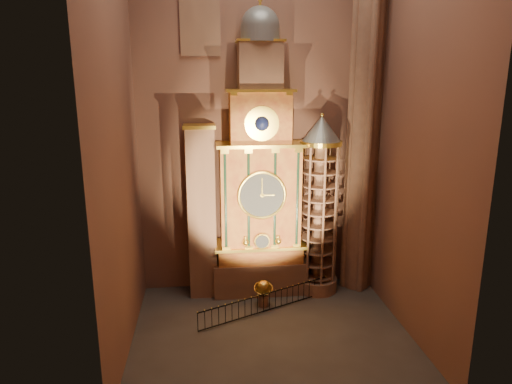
{
  "coord_description": "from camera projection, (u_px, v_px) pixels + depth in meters",
  "views": [
    {
      "loc": [
        -3.15,
        -20.66,
        12.71
      ],
      "look_at": [
        -0.45,
        3.0,
        6.75
      ],
      "focal_mm": 32.0,
      "sensor_mm": 36.0,
      "label": 1
    }
  ],
  "objects": [
    {
      "name": "portrait_tower",
      "position": [
        202.0,
        212.0,
        26.53
      ],
      "size": [
        1.8,
        1.6,
        10.2
      ],
      "color": "#8C634C",
      "rests_on": "floor"
    },
    {
      "name": "floor",
      "position": [
        271.0,
        333.0,
        23.35
      ],
      "size": [
        14.0,
        14.0,
        0.0
      ],
      "primitive_type": "plane",
      "color": "#383330",
      "rests_on": "ground"
    },
    {
      "name": "wall_back",
      "position": [
        258.0,
        108.0,
        26.46
      ],
      "size": [
        22.0,
        0.0,
        22.0
      ],
      "primitive_type": "plane",
      "rotation": [
        1.57,
        0.0,
        0.0
      ],
      "color": "#8A5B4A",
      "rests_on": "floor"
    },
    {
      "name": "stained_glass_window",
      "position": [
        199.0,
        6.0,
        24.69
      ],
      "size": [
        2.2,
        0.14,
        5.2
      ],
      "color": "navy",
      "rests_on": "wall_back"
    },
    {
      "name": "stair_turret",
      "position": [
        319.0,
        207.0,
        26.99
      ],
      "size": [
        2.5,
        2.5,
        10.8
      ],
      "color": "#8C634C",
      "rests_on": "floor"
    },
    {
      "name": "gothic_pier",
      "position": [
        365.0,
        109.0,
        26.17
      ],
      "size": [
        2.04,
        2.04,
        22.0
      ],
      "color": "#8C634C",
      "rests_on": "floor"
    },
    {
      "name": "wall_left",
      "position": [
        115.0,
        118.0,
        19.91
      ],
      "size": [
        0.0,
        22.0,
        22.0
      ],
      "primitive_type": "plane",
      "rotation": [
        1.57,
        0.0,
        1.57
      ],
      "color": "#8A5B4A",
      "rests_on": "floor"
    },
    {
      "name": "celestial_globe",
      "position": [
        263.0,
        291.0,
        25.95
      ],
      "size": [
        1.13,
        1.07,
        1.57
      ],
      "color": "#8C634C",
      "rests_on": "floor"
    },
    {
      "name": "wall_right",
      "position": [
        420.0,
        115.0,
        21.45
      ],
      "size": [
        0.0,
        22.0,
        22.0
      ],
      "primitive_type": "plane",
      "rotation": [
        1.57,
        0.0,
        -1.57
      ],
      "color": "#8A5B4A",
      "rests_on": "floor"
    },
    {
      "name": "astronomical_clock",
      "position": [
        260.0,
        185.0,
        26.51
      ],
      "size": [
        5.6,
        2.41,
        16.7
      ],
      "color": "#8C634C",
      "rests_on": "floor"
    },
    {
      "name": "iron_railing",
      "position": [
        267.0,
        302.0,
        25.36
      ],
      "size": [
        7.6,
        3.55,
        1.09
      ],
      "color": "black",
      "rests_on": "floor"
    }
  ]
}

